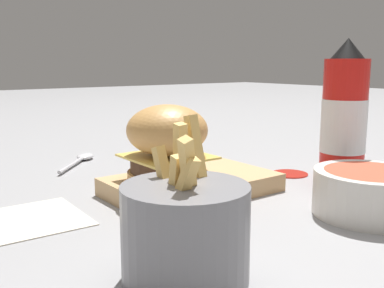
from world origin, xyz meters
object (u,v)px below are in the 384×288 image
at_px(ketchup_bottle, 344,120).
at_px(side_bowl, 370,192).
at_px(burger, 167,142).
at_px(fries_basket, 185,231).
at_px(serving_board, 192,185).
at_px(spoon, 82,158).

distance_m(ketchup_bottle, side_bowl, 0.17).
bearing_deg(burger, fries_basket, -120.11).
bearing_deg(ketchup_bottle, serving_board, 154.52).
height_order(serving_board, fries_basket, fries_basket).
relative_size(burger, side_bowl, 0.81).
relative_size(burger, ketchup_bottle, 0.50).
xyz_separation_m(burger, ketchup_bottle, (0.27, -0.11, 0.02)).
height_order(serving_board, side_bowl, side_bowl).
relative_size(fries_basket, spoon, 1.11).
xyz_separation_m(ketchup_bottle, spoon, (-0.27, 0.43, -0.10)).
distance_m(serving_board, burger, 0.08).
height_order(serving_board, spoon, serving_board).
bearing_deg(ketchup_bottle, burger, 158.50).
relative_size(ketchup_bottle, fries_basket, 1.58).
xyz_separation_m(ketchup_bottle, fries_basket, (-0.40, -0.11, -0.06)).
height_order(fries_basket, side_bowl, fries_basket).
xyz_separation_m(burger, side_bowl, (0.17, -0.22, -0.05)).
distance_m(burger, spoon, 0.33).
relative_size(burger, spoon, 0.87).
distance_m(serving_board, side_bowl, 0.26).
relative_size(serving_board, ketchup_bottle, 1.06).
bearing_deg(ketchup_bottle, side_bowl, -131.15).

